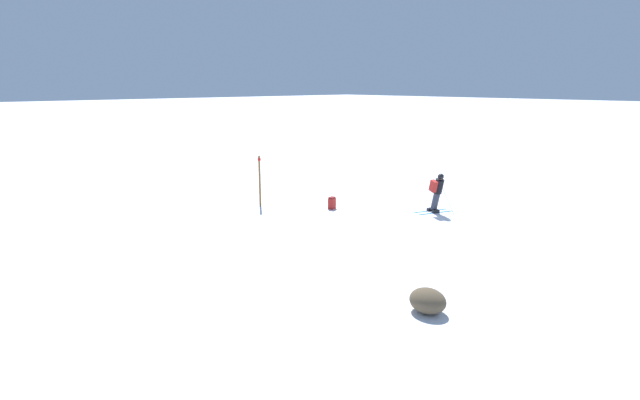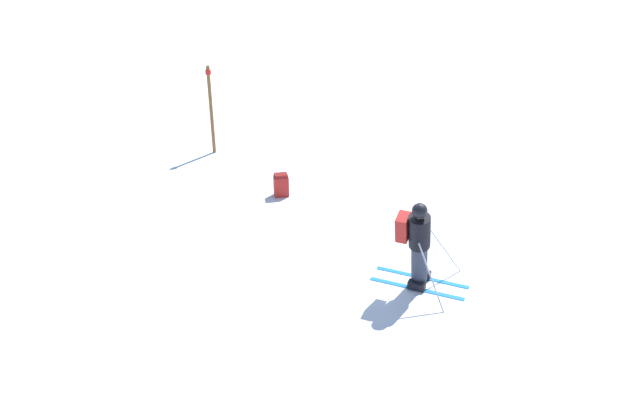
{
  "view_description": "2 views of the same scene",
  "coord_description": "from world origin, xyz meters",
  "px_view_note": "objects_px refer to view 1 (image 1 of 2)",
  "views": [
    {
      "loc": [
        -12.4,
        16.68,
        5.1
      ],
      "look_at": [
        0.36,
        4.89,
        1.02
      ],
      "focal_mm": 28.0,
      "sensor_mm": 36.0,
      "label": 1
    },
    {
      "loc": [
        -9.8,
        1.11,
        5.76
      ],
      "look_at": [
        -0.9,
        1.65,
        1.37
      ],
      "focal_mm": 35.0,
      "sensor_mm": 36.0,
      "label": 2
    }
  ],
  "objects_px": {
    "exposed_boulder_0": "(428,301)",
    "trail_marker": "(260,179)",
    "skier": "(437,191)",
    "spare_backpack": "(332,203)"
  },
  "relations": [
    {
      "from": "trail_marker",
      "to": "exposed_boulder_0",
      "type": "bearing_deg",
      "value": 163.63
    },
    {
      "from": "exposed_boulder_0",
      "to": "trail_marker",
      "type": "distance_m",
      "value": 11.24
    },
    {
      "from": "skier",
      "to": "exposed_boulder_0",
      "type": "height_order",
      "value": "skier"
    },
    {
      "from": "spare_backpack",
      "to": "trail_marker",
      "type": "relative_size",
      "value": 0.23
    },
    {
      "from": "skier",
      "to": "spare_backpack",
      "type": "xyz_separation_m",
      "value": [
        3.37,
        2.55,
        -0.67
      ]
    },
    {
      "from": "skier",
      "to": "trail_marker",
      "type": "height_order",
      "value": "trail_marker"
    },
    {
      "from": "exposed_boulder_0",
      "to": "trail_marker",
      "type": "bearing_deg",
      "value": -16.37
    },
    {
      "from": "skier",
      "to": "spare_backpack",
      "type": "relative_size",
      "value": 3.36
    },
    {
      "from": "exposed_boulder_0",
      "to": "skier",
      "type": "bearing_deg",
      "value": -56.71
    },
    {
      "from": "skier",
      "to": "exposed_boulder_0",
      "type": "bearing_deg",
      "value": 142.66
    }
  ]
}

